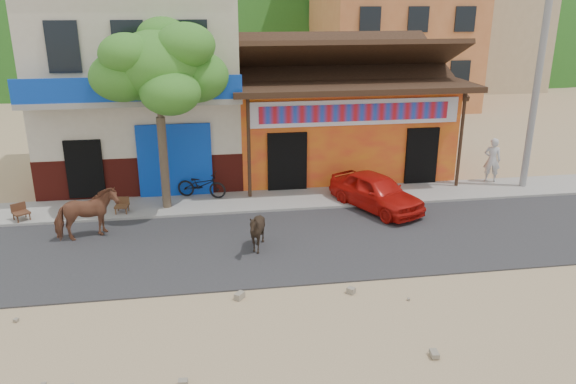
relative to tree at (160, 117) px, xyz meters
name	(u,v)px	position (x,y,z in m)	size (l,w,h in m)	color
ground	(346,283)	(4.60, -5.80, -3.12)	(120.00, 120.00, 0.00)	#9E825B
road	(325,241)	(4.60, -3.30, -3.10)	(60.00, 5.00, 0.04)	#28282B
sidewalk	(303,199)	(4.60, 0.20, -3.06)	(60.00, 2.00, 0.12)	gray
dance_club	(334,123)	(6.60, 4.20, -1.32)	(8.00, 6.00, 3.60)	orange
cafe_building	(142,86)	(-0.90, 4.20, 0.38)	(7.00, 6.00, 7.00)	beige
apartment_front	(392,9)	(13.60, 18.20, 2.88)	(9.00, 9.00, 12.00)	#CC723F
apartment_rear	(479,20)	(22.60, 24.20, 1.88)	(8.00, 8.00, 10.00)	tan
tree	(160,117)	(0.00, 0.00, 0.00)	(3.00, 3.00, 6.00)	#2D721E
utility_pole	(538,76)	(12.80, 0.20, 1.00)	(0.24, 0.24, 8.00)	gray
cow_tan	(87,214)	(-2.13, -2.06, -2.34)	(0.80, 1.75, 1.48)	brown
cow_dark	(257,231)	(2.61, -3.67, -2.50)	(0.94, 1.06, 1.17)	black
red_car	(376,191)	(6.81, -1.03, -2.48)	(1.41, 3.51, 1.20)	red
scooter	(202,185)	(1.15, 0.77, -2.55)	(0.60, 1.72, 0.90)	black
pedestrian	(492,160)	(11.87, 0.90, -2.17)	(0.61, 0.40, 1.66)	silver
cafe_chair_left	(121,199)	(-1.40, -0.32, -2.55)	(0.42, 0.42, 0.89)	#522D1B
cafe_chair_right	(20,205)	(-4.40, -0.50, -2.52)	(0.45, 0.45, 0.97)	#4E2B1A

